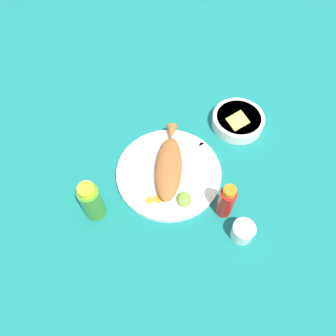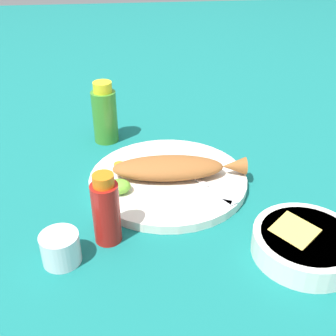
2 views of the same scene
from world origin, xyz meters
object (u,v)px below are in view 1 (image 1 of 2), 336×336
object	(u,v)px
fried_fish	(168,165)
fork_near	(182,152)
fork_far	(193,162)
hot_sauce_bottle_red	(225,201)
hot_sauce_bottle_green	(91,202)
salt_cup	(242,232)
main_plate	(168,173)
guacamole_bowl	(237,120)

from	to	relation	value
fried_fish	fork_near	world-z (taller)	fried_fish
fork_near	fork_far	bearing A→B (deg)	-80.41
fork_near	fork_far	distance (m)	0.05
hot_sauce_bottle_red	hot_sauce_bottle_green	bearing A→B (deg)	-89.02
salt_cup	fork_near	bearing A→B (deg)	-149.23
main_plate	salt_cup	bearing A→B (deg)	46.09
hot_sauce_bottle_red	salt_cup	xyz separation A→B (m)	(0.07, 0.04, -0.04)
hot_sauce_bottle_red	main_plate	bearing A→B (deg)	-127.41
fork_near	hot_sauce_bottle_red	bearing A→B (deg)	-91.33
fork_near	hot_sauce_bottle_green	world-z (taller)	hot_sauce_bottle_green
main_plate	hot_sauce_bottle_green	xyz separation A→B (m)	(0.13, -0.21, 0.06)
hot_sauce_bottle_green	guacamole_bowl	bearing A→B (deg)	126.34
salt_cup	guacamole_bowl	size ratio (longest dim) A/B	0.36
hot_sauce_bottle_red	hot_sauce_bottle_green	xyz separation A→B (m)	(0.01, -0.37, 0.01)
hot_sauce_bottle_green	salt_cup	xyz separation A→B (m)	(0.07, 0.41, -0.05)
fork_near	hot_sauce_bottle_red	world-z (taller)	hot_sauce_bottle_red
main_plate	guacamole_bowl	world-z (taller)	guacamole_bowl
salt_cup	guacamole_bowl	distance (m)	0.39
main_plate	hot_sauce_bottle_red	size ratio (longest dim) A/B	2.47
main_plate	hot_sauce_bottle_green	distance (m)	0.25
fork_far	guacamole_bowl	world-z (taller)	guacamole_bowl
fork_far	hot_sauce_bottle_green	size ratio (longest dim) A/B	1.17
hot_sauce_bottle_red	hot_sauce_bottle_green	size ratio (longest dim) A/B	0.88
main_plate	fork_near	size ratio (longest dim) A/B	1.96
fork_far	hot_sauce_bottle_red	distance (m)	0.18
hot_sauce_bottle_red	hot_sauce_bottle_green	world-z (taller)	hot_sauce_bottle_green
fork_near	salt_cup	world-z (taller)	salt_cup
fork_far	salt_cup	bearing A→B (deg)	-126.76
salt_cup	hot_sauce_bottle_red	bearing A→B (deg)	-149.12
main_plate	salt_cup	world-z (taller)	salt_cup
salt_cup	fried_fish	bearing A→B (deg)	-135.61
fried_fish	hot_sauce_bottle_red	xyz separation A→B (m)	(0.13, 0.16, 0.02)
main_plate	fork_far	distance (m)	0.09
main_plate	hot_sauce_bottle_red	world-z (taller)	hot_sauce_bottle_red
main_plate	salt_cup	xyz separation A→B (m)	(0.20, 0.20, 0.01)
fork_far	guacamole_bowl	bearing A→B (deg)	-18.67
hot_sauce_bottle_red	salt_cup	world-z (taller)	hot_sauce_bottle_red
fried_fish	fork_far	size ratio (longest dim) A/B	1.58
fork_far	hot_sauce_bottle_red	world-z (taller)	hot_sauce_bottle_red
fork_near	fork_far	xyz separation A→B (m)	(0.04, 0.03, 0.00)
hot_sauce_bottle_green	salt_cup	world-z (taller)	hot_sauce_bottle_green
fork_near	hot_sauce_bottle_red	distance (m)	0.23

